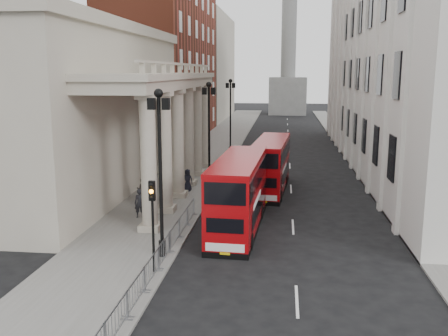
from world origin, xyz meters
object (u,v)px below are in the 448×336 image
(lamp_post_mid, at_px, (209,127))
(pedestrian_a, at_px, (140,203))
(bus_near, at_px, (239,193))
(bus_far, at_px, (271,164))
(lamp_post_north, at_px, (230,111))
(pedestrian_b, at_px, (142,189))
(monument_column, at_px, (289,40))
(pedestrian_c, at_px, (188,180))
(traffic_light, at_px, (152,209))
(lamp_post_south, at_px, (160,162))

(lamp_post_mid, relative_size, pedestrian_a, 4.53)
(bus_near, distance_m, bus_far, 10.22)
(lamp_post_north, distance_m, pedestrian_b, 22.10)
(lamp_post_north, height_order, bus_far, lamp_post_north)
(monument_column, height_order, pedestrian_c, monument_column)
(lamp_post_mid, distance_m, pedestrian_a, 10.75)
(pedestrian_b, bearing_deg, pedestrian_c, -144.08)
(lamp_post_mid, distance_m, pedestrian_c, 4.69)
(lamp_post_mid, bearing_deg, pedestrian_a, -107.54)
(monument_column, distance_m, lamp_post_mid, 73.14)
(traffic_light, relative_size, pedestrian_b, 2.62)
(lamp_post_south, relative_size, pedestrian_b, 5.07)
(lamp_post_mid, distance_m, bus_far, 5.77)
(lamp_post_north, bearing_deg, bus_near, -82.84)
(traffic_light, xyz_separation_m, bus_far, (4.89, 17.27, -1.00))
(lamp_post_north, xyz_separation_m, pedestrian_b, (-4.06, -21.35, -3.97))
(traffic_light, height_order, pedestrian_a, traffic_light)
(pedestrian_a, relative_size, pedestrian_c, 1.08)
(lamp_post_north, relative_size, bus_near, 0.83)
(pedestrian_c, bearing_deg, bus_near, -54.35)
(bus_far, distance_m, pedestrian_b, 10.22)
(bus_near, xyz_separation_m, pedestrian_a, (-6.39, 1.28, -1.20))
(lamp_post_mid, relative_size, lamp_post_north, 1.00)
(lamp_post_south, distance_m, lamp_post_mid, 16.00)
(pedestrian_a, height_order, pedestrian_b, pedestrian_a)
(lamp_post_south, relative_size, traffic_light, 1.93)
(lamp_post_south, relative_size, lamp_post_mid, 1.00)
(lamp_post_mid, height_order, bus_far, lamp_post_mid)
(lamp_post_north, xyz_separation_m, pedestrian_c, (-1.39, -18.14, -3.94))
(monument_column, relative_size, traffic_light, 12.60)
(bus_far, distance_m, pedestrian_c, 6.63)
(bus_far, height_order, pedestrian_a, bus_far)
(bus_far, distance_m, pedestrian_a, 11.96)
(traffic_light, height_order, pedestrian_c, traffic_light)
(lamp_post_mid, xyz_separation_m, pedestrian_c, (-1.39, -2.14, -3.94))
(traffic_light, distance_m, bus_near, 7.93)
(lamp_post_south, relative_size, pedestrian_c, 4.87)
(monument_column, height_order, lamp_post_mid, monument_column)
(lamp_post_south, xyz_separation_m, bus_near, (3.37, 5.16, -2.67))
(lamp_post_mid, bearing_deg, lamp_post_north, 90.00)
(bus_near, height_order, pedestrian_a, bus_near)
(pedestrian_a, distance_m, pedestrian_c, 7.60)
(monument_column, relative_size, pedestrian_a, 29.51)
(lamp_post_mid, bearing_deg, bus_far, -8.55)
(lamp_post_mid, bearing_deg, monument_column, 84.76)
(monument_column, bearing_deg, traffic_light, -94.13)
(pedestrian_a, xyz_separation_m, pedestrian_c, (1.63, 7.42, -0.06))
(lamp_post_south, relative_size, bus_far, 0.88)
(lamp_post_mid, height_order, traffic_light, lamp_post_mid)
(traffic_light, bearing_deg, monument_column, 85.87)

